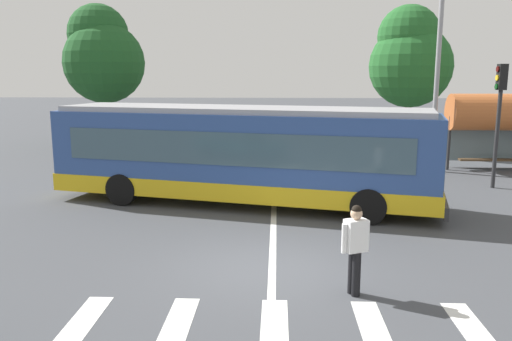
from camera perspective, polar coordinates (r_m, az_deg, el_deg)
name	(u,v)px	position (r m, az deg, el deg)	size (l,w,h in m)	color
ground_plane	(264,267)	(11.13, 0.88, -10.70)	(160.00, 160.00, 0.00)	#424449
city_transit_bus	(242,154)	(16.04, -1.62, 1.80)	(12.33, 5.35, 3.06)	black
pedestrian_crossing_street	(355,245)	(9.70, 10.95, -8.10)	(0.54, 0.40, 1.72)	black
parked_car_black	(162,138)	(27.16, -10.35, 3.51)	(2.10, 4.60, 1.35)	black
parked_car_silver	(215,139)	(26.78, -4.61, 3.55)	(2.16, 4.63, 1.35)	black
parked_car_red	(263,140)	(26.26, 0.78, 3.45)	(1.96, 4.54, 1.35)	black
parked_car_white	(318,140)	(26.31, 6.87, 3.38)	(1.96, 4.54, 1.35)	black
traffic_light_far_corner	(499,105)	(20.14, 25.37, 6.55)	(0.33, 0.32, 4.40)	#28282B
bus_stop_shelter	(509,114)	(24.19, 26.21, 5.68)	(4.91, 1.54, 3.25)	#28282B
twin_arm_street_lamp	(440,34)	(22.81, 19.71, 14.07)	(4.02, 0.32, 9.29)	#939399
background_tree_left	(102,55)	(30.38, -16.67, 12.22)	(4.44, 4.44, 7.90)	brown
background_tree_right	(410,58)	(28.65, 16.71, 11.90)	(4.32, 4.32, 7.60)	brown
lane_center_line	(273,238)	(13.01, 1.91, -7.49)	(0.16, 24.00, 0.01)	silver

